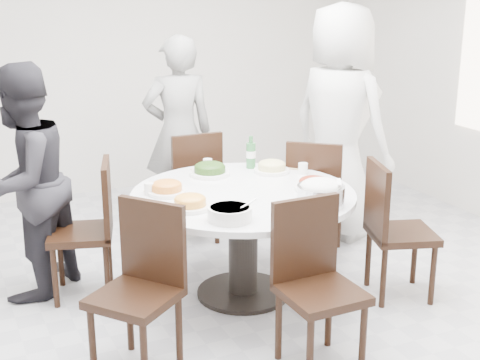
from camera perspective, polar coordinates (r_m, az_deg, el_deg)
name	(u,v)px	position (r m, az deg, el deg)	size (l,w,h in m)	color
floor	(210,315)	(4.47, -2.58, -11.40)	(6.00, 6.00, 0.01)	#BABABF
wall_back	(91,55)	(6.86, -12.57, 10.37)	(6.00, 0.01, 2.80)	silver
dining_table	(243,244)	(4.58, 0.27, -5.50)	(1.50, 1.50, 0.75)	white
chair_ne	(316,197)	(5.28, 6.50, -1.42)	(0.42, 0.42, 0.95)	black
chair_n	(190,186)	(5.54, -4.30, -0.49)	(0.42, 0.42, 0.95)	black
chair_nw	(81,230)	(4.67, -13.45, -4.20)	(0.42, 0.42, 0.95)	black
chair_sw	(134,294)	(3.71, -9.00, -9.55)	(0.42, 0.42, 0.95)	black
chair_s	(322,290)	(3.74, 6.97, -9.27)	(0.42, 0.42, 0.95)	black
chair_se	(402,231)	(4.67, 13.67, -4.22)	(0.42, 0.42, 0.95)	black
diner_right	(339,123)	(5.62, 8.47, 4.86)	(0.95, 0.62, 1.95)	silver
diner_middle	(178,133)	(5.81, -5.28, 4.02)	(0.61, 0.40, 1.68)	black
diner_left	(24,183)	(4.70, -17.94, -0.24)	(0.78, 0.61, 1.60)	black
dish_greens	(210,170)	(4.83, -2.59, 0.84)	(0.29, 0.29, 0.08)	white
dish_pale	(272,168)	(4.90, 2.73, 1.04)	(0.26, 0.26, 0.07)	white
dish_orange	(167,189)	(4.43, -6.27, -0.76)	(0.26, 0.26, 0.07)	white
dish_redbrown	(314,186)	(4.51, 6.31, -0.48)	(0.26, 0.26, 0.06)	white
dish_tofu	(190,204)	(4.13, -4.27, -2.04)	(0.25, 0.25, 0.07)	white
rice_bowl	(321,196)	(4.20, 6.90, -1.33)	(0.30, 0.30, 0.13)	silver
soup_bowl	(230,213)	(3.92, -0.87, -2.87)	(0.27, 0.27, 0.08)	white
beverage_bottle	(251,152)	(5.00, 0.94, 2.40)	(0.07, 0.07, 0.25)	#2A6934
tea_cups	(205,163)	(5.01, -3.04, 1.44)	(0.07, 0.07, 0.08)	white
chopsticks	(207,166)	(5.05, -2.81, 1.17)	(0.24, 0.04, 0.01)	tan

